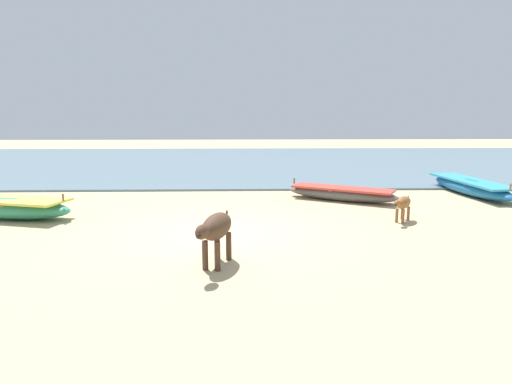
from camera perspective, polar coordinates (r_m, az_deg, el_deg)
ground at (r=10.97m, az=-5.02°, el=-5.37°), size 80.00×80.00×0.00m
sea_water at (r=26.76m, az=-3.09°, el=3.91°), size 60.00×20.00×0.08m
fishing_boat_0 at (r=15.27m, az=11.06°, el=-0.16°), size 3.80×2.73×0.65m
fishing_boat_1 at (r=17.88m, az=26.05°, el=0.63°), size 1.46×4.65×0.74m
fishing_boat_3 at (r=14.34m, az=-29.55°, el=-1.72°), size 4.20×2.17×0.77m
cow_adult_dark at (r=8.52m, az=-5.21°, el=-4.78°), size 0.76×1.55×1.02m
calf_near_brown at (r=12.65m, az=18.47°, el=-1.44°), size 0.82×0.95×0.70m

